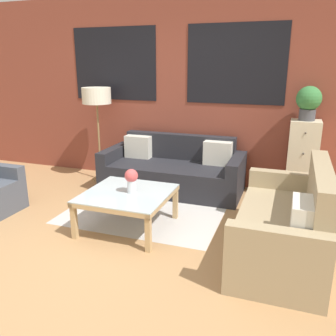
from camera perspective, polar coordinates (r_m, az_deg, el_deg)
ground_plane at (r=3.79m, az=-11.60°, el=-12.54°), size 16.00×16.00×0.00m
wall_back_brick at (r=5.56m, az=0.72°, el=12.27°), size 8.40×0.09×2.80m
rug at (r=4.69m, az=-3.06°, el=-6.31°), size 1.94×1.71×0.00m
couch_dark at (r=5.25m, az=0.82°, el=-0.54°), size 2.03×0.88×0.78m
settee_vintage at (r=3.65m, az=18.38°, el=-8.84°), size 0.80×1.69×0.92m
coffee_table at (r=4.02m, az=-6.53°, el=-4.72°), size 0.93×0.93×0.43m
floor_lamp at (r=5.63m, az=-11.37°, el=10.76°), size 0.44×0.44×1.46m
drawer_cabinet at (r=5.16m, az=20.70°, el=1.14°), size 0.39×0.36×1.09m
potted_plant at (r=5.02m, az=21.63°, el=9.94°), size 0.32×0.32×0.44m
flower_vase at (r=3.94m, az=-5.90°, el=-1.76°), size 0.15×0.15×0.27m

